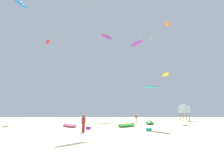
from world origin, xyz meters
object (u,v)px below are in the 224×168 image
kite_aloft_8 (48,42)px  kite_aloft_1 (166,74)px  person_foreground (84,122)px  kite_aloft_4 (21,4)px  kite_aloft_5 (138,43)px  gear_bag (149,130)px  kite_aloft_0 (168,24)px  kite_aloft_3 (151,87)px  kite_grounded_far (70,125)px  lifeguard_tower (185,108)px  cooler_box (89,128)px  kite_grounded_mid (127,125)px  kite_grounded_near (150,122)px  person_midground (137,118)px  kite_aloft_6 (151,39)px  kite_aloft_7 (107,37)px

kite_aloft_8 → kite_aloft_1: bearing=-9.9°
person_foreground → kite_aloft_8: (-12.73, 20.67, 17.93)m
kite_aloft_4 → kite_aloft_1: bearing=11.4°
kite_aloft_5 → gear_bag: bearing=-93.0°
kite_aloft_0 → kite_aloft_8: 29.73m
kite_aloft_4 → kite_aloft_8: 10.85m
kite_aloft_1 → kite_aloft_3: (0.27, 14.64, -0.36)m
kite_grounded_far → lifeguard_tower: lifeguard_tower is taller
cooler_box → kite_aloft_8: 28.93m
kite_grounded_mid → kite_aloft_8: (-17.75, 14.43, 18.71)m
kite_grounded_mid → kite_aloft_1: size_ratio=1.05×
kite_grounded_mid → lifeguard_tower: 23.42m
kite_grounded_near → kite_aloft_4: bearing=-175.8°
person_foreground → kite_aloft_0: kite_aloft_0 is taller
kite_aloft_3 → kite_aloft_8: size_ratio=1.81×
person_midground → kite_aloft_4: bearing=-159.5°
kite_grounded_mid → kite_aloft_8: size_ratio=1.55×
gear_bag → kite_aloft_1: 19.22m
kite_grounded_mid → kite_aloft_5: (2.41, 4.02, 13.88)m
kite_aloft_1 → kite_aloft_6: kite_aloft_6 is taller
kite_aloft_3 → kite_aloft_7: kite_aloft_7 is taller
person_midground → lifeguard_tower: 15.24m
gear_bag → kite_aloft_4: size_ratio=0.17×
person_foreground → kite_aloft_4: bearing=176.6°
person_foreground → person_midground: person_foreground is taller
cooler_box → kite_aloft_5: 17.43m
kite_aloft_4 → kite_aloft_5: bearing=-0.2°
cooler_box → kite_aloft_7: size_ratio=0.14×
kite_grounded_near → kite_aloft_5: bearing=-139.2°
person_midground → cooler_box: size_ratio=3.04×
person_midground → gear_bag: person_midground is taller
kite_aloft_4 → kite_aloft_7: bearing=57.1°
kite_grounded_near → kite_aloft_8: kite_aloft_8 is taller
kite_aloft_5 → kite_grounded_near: bearing=40.8°
person_midground → kite_aloft_3: bearing=73.4°
kite_aloft_5 → person_midground: bearing=86.8°
kite_aloft_1 → kite_aloft_3: 14.65m
person_midground → kite_aloft_1: kite_aloft_1 is taller
kite_grounded_far → lifeguard_tower: 29.42m
kite_aloft_5 → kite_aloft_8: (-20.16, 10.41, 4.82)m
kite_aloft_4 → kite_aloft_6: (30.14, 25.51, 4.87)m
kite_grounded_far → cooler_box: (3.07, -3.27, -0.06)m
person_midground → kite_aloft_8: 27.68m
kite_aloft_3 → kite_aloft_5: 22.02m
gear_bag → kite_aloft_5: kite_aloft_5 is taller
kite_aloft_7 → kite_grounded_far: bearing=-98.6°
kite_aloft_5 → kite_aloft_6: 29.83m
kite_grounded_mid → kite_aloft_0: (11.62, 14.23, 23.32)m
kite_grounded_near → cooler_box: size_ratio=9.33×
person_foreground → kite_grounded_far: bearing=148.8°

